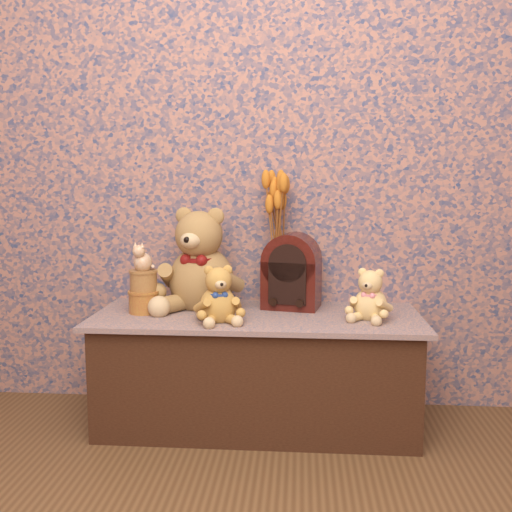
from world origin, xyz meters
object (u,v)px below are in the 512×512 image
(teddy_medium, at_px, (218,291))
(ceramic_vase, at_px, (277,284))
(teddy_large, at_px, (201,254))
(biscuit_tin_lower, at_px, (144,302))
(cat_figurine, at_px, (143,256))
(teddy_small, at_px, (371,292))
(cathedral_radio, at_px, (292,271))

(teddy_medium, xyz_separation_m, ceramic_vase, (0.21, 0.28, -0.02))
(teddy_large, bearing_deg, biscuit_tin_lower, -140.31)
(teddy_medium, bearing_deg, cat_figurine, 140.75)
(teddy_small, bearing_deg, teddy_large, -169.09)
(cathedral_radio, bearing_deg, teddy_large, -163.57)
(teddy_medium, distance_m, ceramic_vase, 0.35)
(teddy_small, xyz_separation_m, biscuit_tin_lower, (-0.89, 0.04, -0.06))
(teddy_medium, bearing_deg, cathedral_radio, 23.81)
(teddy_large, bearing_deg, cathedral_radio, 19.50)
(teddy_large, xyz_separation_m, cathedral_radio, (0.37, 0.03, -0.07))
(ceramic_vase, xyz_separation_m, biscuit_tin_lower, (-0.53, -0.16, -0.05))
(teddy_large, xyz_separation_m, cat_figurine, (-0.22, -0.10, 0.01))
(teddy_medium, xyz_separation_m, teddy_small, (0.58, 0.08, -0.01))
(teddy_medium, bearing_deg, teddy_large, 95.48)
(cat_figurine, bearing_deg, ceramic_vase, 32.08)
(cathedral_radio, relative_size, cat_figurine, 2.63)
(teddy_large, distance_m, teddy_medium, 0.26)
(teddy_small, xyz_separation_m, cathedral_radio, (-0.31, 0.17, 0.05))
(biscuit_tin_lower, bearing_deg, teddy_small, -2.40)
(biscuit_tin_lower, bearing_deg, cat_figurine, 0.00)
(teddy_medium, relative_size, cat_figurine, 1.94)
(teddy_medium, bearing_deg, teddy_small, -11.38)
(teddy_large, bearing_deg, teddy_small, 2.58)
(teddy_small, height_order, cathedral_radio, cathedral_radio)
(teddy_medium, distance_m, biscuit_tin_lower, 0.35)
(teddy_medium, height_order, biscuit_tin_lower, teddy_medium)
(cathedral_radio, height_order, cat_figurine, cathedral_radio)
(teddy_medium, height_order, teddy_small, teddy_medium)
(teddy_small, relative_size, ceramic_vase, 1.12)
(teddy_small, distance_m, cat_figurine, 0.90)
(teddy_medium, distance_m, cathedral_radio, 0.37)
(teddy_large, xyz_separation_m, teddy_medium, (0.10, -0.22, -0.11))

